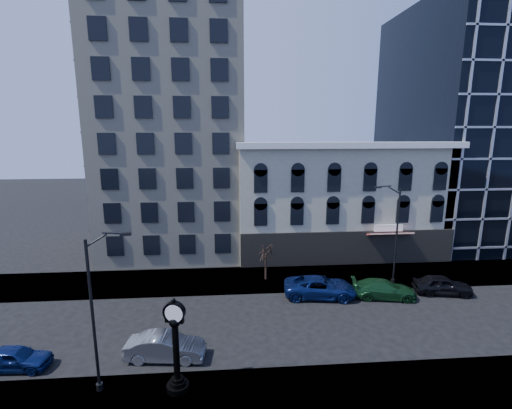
{
  "coord_description": "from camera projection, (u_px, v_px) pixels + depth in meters",
  "views": [
    {
      "loc": [
        -0.23,
        -24.15,
        13.97
      ],
      "look_at": [
        2.0,
        4.0,
        8.0
      ],
      "focal_mm": 26.0,
      "sensor_mm": 36.0,
      "label": 1
    }
  ],
  "objects": [
    {
      "name": "ground",
      "position": [
        233.0,
        326.0,
        26.46
      ],
      "size": [
        160.0,
        160.0,
        0.0
      ],
      "primitive_type": "plane",
      "color": "black",
      "rests_on": "ground"
    },
    {
      "name": "sidewalk_far",
      "position": [
        231.0,
        280.0,
        34.25
      ],
      "size": [
        160.0,
        6.0,
        0.12
      ],
      "primitive_type": "cube",
      "color": "gray",
      "rests_on": "ground"
    },
    {
      "name": "sidewalk_near",
      "position": [
        235.0,
        408.0,
        18.64
      ],
      "size": [
        160.0,
        6.0,
        0.12
      ],
      "primitive_type": "cube",
      "color": "gray",
      "rests_on": "ground"
    },
    {
      "name": "cream_tower",
      "position": [
        171.0,
        76.0,
        40.41
      ],
      "size": [
        15.9,
        15.4,
        42.5
      ],
      "color": "beige",
      "rests_on": "ground"
    },
    {
      "name": "victorian_row",
      "position": [
        336.0,
        199.0,
        41.64
      ],
      "size": [
        22.6,
        11.19,
        12.5
      ],
      "color": "#BCB79B",
      "rests_on": "ground"
    },
    {
      "name": "glass_office",
      "position": [
        484.0,
        126.0,
        46.42
      ],
      "size": [
        20.0,
        20.15,
        28.0
      ],
      "color": "black",
      "rests_on": "ground"
    },
    {
      "name": "street_clock",
      "position": [
        176.0,
        349.0,
        19.4
      ],
      "size": [
        1.2,
        1.2,
        5.29
      ],
      "rotation": [
        0.0,
        0.0,
        -0.26
      ],
      "color": "black",
      "rests_on": "sidewalk_near"
    },
    {
      "name": "street_lamp_near",
      "position": [
        102.0,
        271.0,
        18.6
      ],
      "size": [
        2.31,
        0.56,
        8.92
      ],
      "rotation": [
        0.0,
        0.0,
        0.13
      ],
      "color": "black",
      "rests_on": "sidewalk_near"
    },
    {
      "name": "street_lamp_far",
      "position": [
        391.0,
        209.0,
        32.02
      ],
      "size": [
        2.35,
        0.56,
        9.08
      ],
      "rotation": [
        0.0,
        0.0,
        3.02
      ],
      "color": "black",
      "rests_on": "sidewalk_far"
    },
    {
      "name": "bare_tree_far",
      "position": [
        266.0,
        249.0,
        33.65
      ],
      "size": [
        2.3,
        2.3,
        3.94
      ],
      "color": "black",
      "rests_on": "sidewalk_far"
    },
    {
      "name": "car_near_a",
      "position": [
        15.0,
        358.0,
        21.66
      ],
      "size": [
        4.11,
        1.84,
        1.37
      ],
      "primitive_type": "imported",
      "rotation": [
        0.0,
        0.0,
        1.51
      ],
      "color": "#0C194C",
      "rests_on": "ground"
    },
    {
      "name": "car_near_b",
      "position": [
        165.0,
        347.0,
        22.59
      ],
      "size": [
        4.93,
        2.13,
        1.58
      ],
      "primitive_type": "imported",
      "rotation": [
        0.0,
        0.0,
        1.47
      ],
      "color": "#595B60",
      "rests_on": "ground"
    },
    {
      "name": "car_far_a",
      "position": [
        320.0,
        287.0,
        30.87
      ],
      "size": [
        6.33,
        3.54,
        1.67
      ],
      "primitive_type": "imported",
      "rotation": [
        0.0,
        0.0,
        1.44
      ],
      "color": "#0C194C",
      "rests_on": "ground"
    },
    {
      "name": "car_far_b",
      "position": [
        384.0,
        289.0,
        30.71
      ],
      "size": [
        5.46,
        2.95,
        1.5
      ],
      "primitive_type": "imported",
      "rotation": [
        0.0,
        0.0,
        1.4
      ],
      "color": "#143F1E",
      "rests_on": "ground"
    },
    {
      "name": "car_far_c",
      "position": [
        442.0,
        285.0,
        31.39
      ],
      "size": [
        4.97,
        2.71,
        1.6
      ],
      "primitive_type": "imported",
      "rotation": [
        0.0,
        0.0,
        1.39
      ],
      "color": "black",
      "rests_on": "ground"
    }
  ]
}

